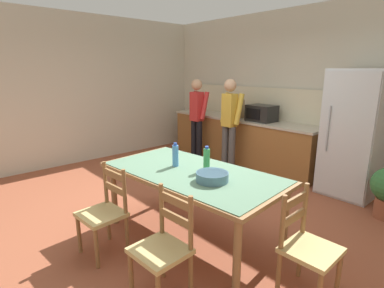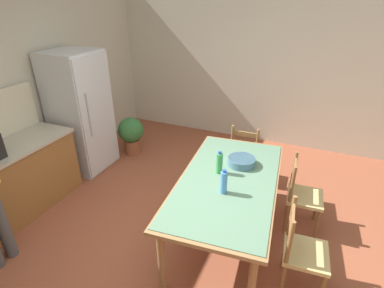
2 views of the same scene
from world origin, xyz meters
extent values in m
plane|color=brown|center=(0.00, 0.00, 0.00)|extent=(8.32, 8.32, 0.00)
cube|color=beige|center=(0.00, 2.66, 1.45)|extent=(6.52, 0.12, 2.90)
cube|color=beige|center=(-3.26, 0.00, 1.45)|extent=(0.12, 5.20, 2.90)
cube|color=brown|center=(-1.02, 2.23, 0.43)|extent=(3.27, 0.62, 0.87)
cube|color=#B2A893|center=(-1.02, 2.23, 0.89)|extent=(3.31, 0.66, 0.04)
cube|color=#B7BCC1|center=(-1.75, 2.23, 0.89)|extent=(0.52, 0.38, 0.02)
cube|color=beige|center=(-1.02, 2.54, 1.21)|extent=(3.27, 0.03, 0.60)
cube|color=silver|center=(1.11, 2.20, 0.93)|extent=(0.74, 0.68, 1.86)
cube|color=silver|center=(1.11, 1.85, 0.93)|extent=(0.71, 0.02, 1.79)
cylinder|color=#A5AAB2|center=(0.88, 1.83, 1.02)|extent=(0.02, 0.02, 0.65)
cube|color=black|center=(-0.53, 2.21, 1.06)|extent=(0.50, 0.38, 0.30)
cube|color=black|center=(-0.58, 2.01, 1.06)|extent=(0.30, 0.01, 0.19)
cube|color=tan|center=(-1.11, 2.20, 1.09)|extent=(0.24, 0.16, 0.36)
cylinder|color=olive|center=(-0.43, -0.88, 0.37)|extent=(0.07, 0.07, 0.74)
cylinder|color=olive|center=(1.37, -0.73, 0.37)|extent=(0.07, 0.07, 0.74)
cylinder|color=olive|center=(-0.50, -0.05, 0.37)|extent=(0.07, 0.07, 0.74)
cylinder|color=olive|center=(1.30, 0.10, 0.37)|extent=(0.07, 0.07, 0.74)
cube|color=olive|center=(0.44, -0.39, 0.76)|extent=(2.09, 1.20, 0.04)
cube|color=#567A60|center=(0.44, -0.39, 0.78)|extent=(2.00, 1.15, 0.01)
cylinder|color=#4C8ED6|center=(0.19, -0.41, 0.91)|extent=(0.07, 0.07, 0.24)
cylinder|color=#2D51B2|center=(0.19, -0.41, 1.04)|extent=(0.04, 0.04, 0.03)
cylinder|color=green|center=(0.53, -0.25, 0.91)|extent=(0.07, 0.07, 0.24)
cylinder|color=#2D51B2|center=(0.53, -0.25, 1.04)|extent=(0.04, 0.04, 0.03)
cylinder|color=slate|center=(0.79, -0.44, 0.83)|extent=(0.32, 0.32, 0.09)
cylinder|color=slate|center=(0.79, -0.44, 0.87)|extent=(0.31, 0.31, 0.02)
cylinder|color=olive|center=(1.93, -0.10, 0.21)|extent=(0.04, 0.04, 0.41)
cylinder|color=olive|center=(1.60, -0.46, 0.21)|extent=(0.04, 0.04, 0.41)
cylinder|color=olive|center=(1.59, -0.10, 0.21)|extent=(0.04, 0.04, 0.41)
cube|color=tan|center=(1.77, -0.28, 0.43)|extent=(0.41, 0.43, 0.04)
cylinder|color=olive|center=(1.60, -0.46, 0.68)|extent=(0.04, 0.04, 0.46)
cylinder|color=olive|center=(1.59, -0.10, 0.68)|extent=(0.04, 0.04, 0.46)
cube|color=olive|center=(1.60, -0.28, 0.81)|extent=(0.03, 0.36, 0.07)
cube|color=olive|center=(1.60, -0.28, 0.66)|extent=(0.03, 0.36, 0.07)
cylinder|color=olive|center=(-0.11, -1.45, 0.21)|extent=(0.04, 0.04, 0.41)
cylinder|color=olive|center=(0.25, -1.43, 0.21)|extent=(0.04, 0.04, 0.41)
cylinder|color=olive|center=(-0.13, -1.12, 0.21)|extent=(0.04, 0.04, 0.41)
cylinder|color=olive|center=(0.22, -1.09, 0.21)|extent=(0.04, 0.04, 0.41)
cube|color=tan|center=(0.06, -1.27, 0.43)|extent=(0.45, 0.43, 0.04)
cylinder|color=olive|center=(-0.13, -1.12, 0.68)|extent=(0.04, 0.04, 0.46)
cylinder|color=olive|center=(0.22, -1.09, 0.68)|extent=(0.04, 0.04, 0.46)
cube|color=olive|center=(0.05, -1.10, 0.81)|extent=(0.36, 0.05, 0.07)
cube|color=olive|center=(0.05, -1.10, 0.66)|extent=(0.36, 0.05, 0.07)
cylinder|color=olive|center=(0.79, -1.38, 0.21)|extent=(0.04, 0.04, 0.41)
cylinder|color=olive|center=(0.77, -1.04, 0.21)|extent=(0.04, 0.04, 0.41)
cylinder|color=olive|center=(1.13, -1.02, 0.21)|extent=(0.04, 0.04, 0.41)
cube|color=tan|center=(0.96, -1.20, 0.43)|extent=(0.44, 0.42, 0.04)
cylinder|color=olive|center=(0.77, -1.04, 0.68)|extent=(0.04, 0.04, 0.46)
cylinder|color=olive|center=(1.13, -1.02, 0.68)|extent=(0.04, 0.04, 0.46)
cube|color=olive|center=(0.95, -1.03, 0.81)|extent=(0.36, 0.04, 0.07)
cube|color=olive|center=(0.95, -1.03, 0.66)|extent=(0.36, 0.04, 0.07)
cylinder|color=black|center=(-1.84, 1.70, 0.41)|extent=(0.12, 0.12, 0.82)
cylinder|color=black|center=(-1.67, 1.70, 0.41)|extent=(0.12, 0.12, 0.82)
cube|color=red|center=(-1.75, 1.70, 1.11)|extent=(0.23, 0.19, 0.58)
sphere|color=tan|center=(-1.75, 1.70, 1.55)|extent=(0.22, 0.22, 0.22)
cylinder|color=red|center=(-1.92, 1.77, 1.14)|extent=(0.09, 0.22, 0.55)
cylinder|color=red|center=(-1.59, 1.77, 1.14)|extent=(0.09, 0.22, 0.55)
cylinder|color=#4C4C4C|center=(-0.94, 1.68, 0.42)|extent=(0.13, 0.13, 0.83)
cylinder|color=#4C4C4C|center=(-0.77, 1.68, 0.42)|extent=(0.13, 0.13, 0.83)
cube|color=gold|center=(-0.86, 1.68, 1.13)|extent=(0.23, 0.19, 0.59)
sphere|color=tan|center=(-0.86, 1.68, 1.57)|extent=(0.22, 0.22, 0.22)
cylinder|color=gold|center=(-1.02, 1.75, 1.16)|extent=(0.09, 0.23, 0.56)
cylinder|color=gold|center=(-0.69, 1.75, 1.16)|extent=(0.09, 0.23, 0.56)
camera|label=1|loc=(2.72, -2.42, 1.85)|focal=28.00mm
camera|label=2|loc=(-2.21, -1.09, 2.59)|focal=28.00mm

